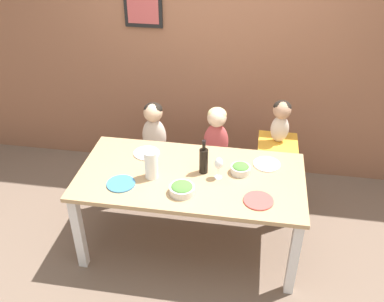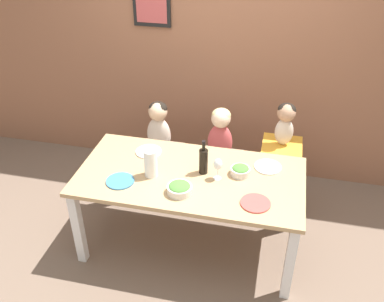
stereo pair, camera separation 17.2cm
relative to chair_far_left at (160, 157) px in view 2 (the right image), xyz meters
name	(u,v)px [view 2 (the right image)]	position (x,y,z in m)	size (l,w,h in m)	color
ground_plane	(190,242)	(0.46, -0.67, -0.39)	(14.00, 14.00, 0.00)	#705B4C
wall_back	(220,46)	(0.46, 0.59, 0.96)	(10.00, 0.09, 2.70)	#8E5B42
dining_table	(190,184)	(0.46, -0.67, 0.25)	(1.78, 0.89, 0.73)	tan
chair_far_left	(160,157)	(0.00, 0.00, 0.00)	(0.41, 0.41, 0.46)	silver
chair_far_center	(219,165)	(0.59, 0.00, 0.00)	(0.41, 0.41, 0.46)	silver
chair_right_highchair	(280,158)	(1.15, 0.00, 0.16)	(0.35, 0.35, 0.70)	silver
person_child_left	(159,125)	(0.00, 0.00, 0.37)	(0.23, 0.18, 0.52)	beige
person_child_center	(220,132)	(0.59, 0.00, 0.37)	(0.23, 0.18, 0.52)	#C64C4C
person_baby_right	(286,119)	(1.15, 0.00, 0.56)	(0.16, 0.16, 0.40)	beige
wine_bottle	(203,160)	(0.55, -0.62, 0.46)	(0.07, 0.07, 0.29)	black
paper_towel_roll	(151,163)	(0.17, -0.75, 0.46)	(0.10, 0.10, 0.23)	white
wine_glass_near	(218,165)	(0.68, -0.67, 0.47)	(0.07, 0.07, 0.18)	white
salad_bowl_large	(180,188)	(0.43, -0.91, 0.38)	(0.19, 0.19, 0.08)	silver
salad_bowl_small	(240,170)	(0.84, -0.58, 0.38)	(0.15, 0.15, 0.08)	silver
dinner_plate_front_left	(120,181)	(-0.04, -0.88, 0.35)	(0.22, 0.22, 0.01)	teal
dinner_plate_back_left	(149,152)	(0.04, -0.44, 0.35)	(0.22, 0.22, 0.01)	silver
dinner_plate_back_right	(268,167)	(1.05, -0.44, 0.35)	(0.22, 0.22, 0.01)	silver
dinner_plate_front_right	(255,203)	(1.00, -0.91, 0.35)	(0.22, 0.22, 0.01)	#D14C47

